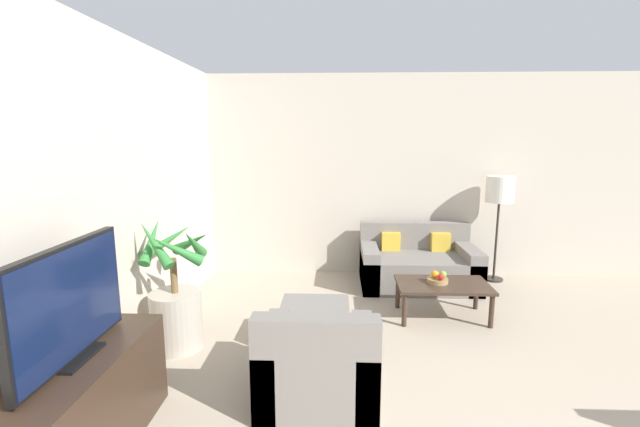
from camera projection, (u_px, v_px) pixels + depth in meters
The scene contains 14 objects.
wall_back at pixel (454, 176), 5.78m from camera, with size 8.26×0.06×2.70m.
wall_left at pixel (71, 216), 2.86m from camera, with size 0.06×7.77×2.70m.
tv_console at pixel (80, 409), 2.48m from camera, with size 0.49×1.27×0.63m.
television at pixel (69, 304), 2.36m from camera, with size 0.18×0.98×0.67m.
potted_palm at pixel (176, 304), 3.79m from camera, with size 0.66×0.67×1.19m.
sofa_loveseat at pixel (417, 265), 5.46m from camera, with size 1.44×0.88×0.76m.
floor_lamp at pixel (500, 193), 5.48m from camera, with size 0.35×0.35×1.38m.
coffee_table at pixel (443, 288), 4.45m from camera, with size 0.95×0.56×0.37m.
fruit_bowl at pixel (437, 280), 4.46m from camera, with size 0.22×0.22×0.05m.
apple_red at pixel (441, 277), 4.39m from camera, with size 0.07×0.07×0.07m.
apple_green at pixel (443, 274), 4.46m from camera, with size 0.08×0.08×0.08m.
orange_fruit at pixel (435, 274), 4.46m from camera, with size 0.08×0.08×0.08m.
armchair at pixel (318, 364), 3.10m from camera, with size 0.83×0.83×0.74m.
ottoman at pixel (315, 324), 3.88m from camera, with size 0.61×0.48×0.40m.
Camera 1 is at (-1.58, 0.35, 1.87)m, focal length 24.00 mm.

